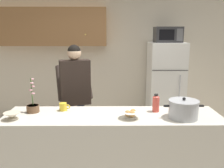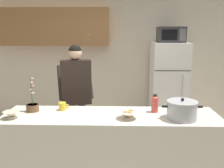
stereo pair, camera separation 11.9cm
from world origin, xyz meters
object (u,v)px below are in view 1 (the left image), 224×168
at_px(cooking_pot, 183,109).
at_px(coffee_mug, 63,107).
at_px(microwave, 168,35).
at_px(bread_bowl, 131,114).
at_px(empty_bowl, 12,115).
at_px(person_near_pot, 75,88).
at_px(bottle_near_edge, 156,103).
at_px(refrigerator, 165,87).
at_px(potted_orchid, 33,107).

relative_size(cooking_pot, coffee_mug, 3.38).
bearing_deg(microwave, bread_bowl, -112.84).
height_order(cooking_pot, empty_bowl, cooking_pot).
height_order(person_near_pot, bread_bowl, person_near_pot).
bearing_deg(microwave, empty_bowl, -136.99).
bearing_deg(person_near_pot, bottle_near_edge, -33.15).
distance_m(refrigerator, bottle_near_edge, 1.81).
bearing_deg(coffee_mug, refrigerator, 46.12).
bearing_deg(cooking_pot, bread_bowl, -179.39).
bearing_deg(refrigerator, coffee_mug, -133.88).
relative_size(refrigerator, coffee_mug, 12.80).
distance_m(cooking_pot, potted_orchid, 1.75).
xyz_separation_m(person_near_pot, coffee_mug, (-0.06, -0.64, -0.09)).
bearing_deg(empty_bowl, bottle_near_edge, 9.35).
bearing_deg(person_near_pot, coffee_mug, -95.09).
distance_m(coffee_mug, bread_bowl, 0.85).
distance_m(person_near_pot, coffee_mug, 0.65).
relative_size(person_near_pot, coffee_mug, 12.87).
height_order(coffee_mug, bottle_near_edge, bottle_near_edge).
bearing_deg(empty_bowl, potted_orchid, 59.90).
bearing_deg(coffee_mug, cooking_pot, -11.53).
height_order(bread_bowl, empty_bowl, bread_bowl).
xyz_separation_m(person_near_pot, cooking_pot, (1.32, -0.93, -0.03)).
bearing_deg(bottle_near_edge, bread_bowl, -143.32).
bearing_deg(coffee_mug, potted_orchid, -170.47).
distance_m(microwave, coffee_mug, 2.47).
distance_m(coffee_mug, bottle_near_edge, 1.12).
distance_m(bread_bowl, potted_orchid, 1.17).
height_order(microwave, potted_orchid, microwave).
height_order(cooking_pot, bottle_near_edge, cooking_pot).
bearing_deg(person_near_pot, cooking_pot, -34.97).
xyz_separation_m(coffee_mug, bread_bowl, (0.80, -0.29, 0.00)).
distance_m(microwave, person_near_pot, 2.01).
xyz_separation_m(coffee_mug, potted_orchid, (-0.35, -0.06, 0.02)).
bearing_deg(cooking_pot, potted_orchid, 172.68).
bearing_deg(bread_bowl, potted_orchid, 168.73).
relative_size(refrigerator, potted_orchid, 4.04).
relative_size(coffee_mug, bottle_near_edge, 0.60).
bearing_deg(person_near_pot, refrigerator, 33.65).
height_order(refrigerator, coffee_mug, refrigerator).
relative_size(microwave, bread_bowl, 2.09).
relative_size(refrigerator, bottle_near_edge, 7.63).
bearing_deg(person_near_pot, empty_bowl, -120.16).
distance_m(refrigerator, potted_orchid, 2.63).
height_order(empty_bowl, potted_orchid, potted_orchid).
height_order(refrigerator, person_near_pot, person_near_pot).
distance_m(microwave, bread_bowl, 2.28).
distance_m(microwave, bottle_near_edge, 1.95).
relative_size(refrigerator, empty_bowl, 9.16).
xyz_separation_m(bottle_near_edge, potted_orchid, (-1.47, -0.01, -0.04)).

